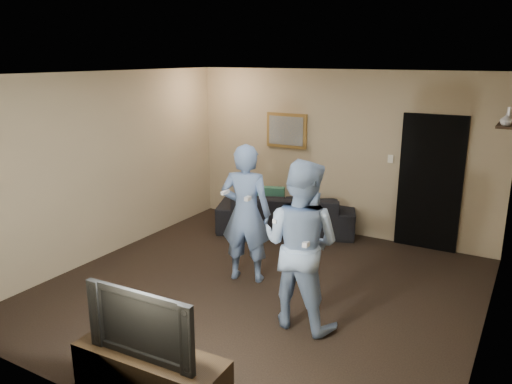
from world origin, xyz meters
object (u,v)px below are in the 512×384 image
Objects in this scene: television at (148,320)px; wii_player_left at (246,213)px; sofa at (286,212)px; tv_console at (151,378)px; wii_player_right at (301,244)px.

wii_player_left is (-0.58, 2.46, 0.11)m from television.
sofa is 2.01m from wii_player_left.
tv_console is at bearing -2.38° from television.
wii_player_right reaches higher than tv_console.
tv_console is 0.75× the size of wii_player_left.
sofa is 1.24× the size of wii_player_left.
television is 1.87m from wii_player_right.
wii_player_right is at bearing 72.40° from tv_console.
television is at bearing -105.22° from wii_player_right.
sofa reaches higher than tv_console.
sofa is 1.22× the size of wii_player_right.
television is (0.95, -4.35, 0.45)m from sofa.
sofa is at bearing 99.90° from television.
television is 0.57× the size of wii_player_left.
wii_player_right is (0.49, 1.80, 0.13)m from television.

